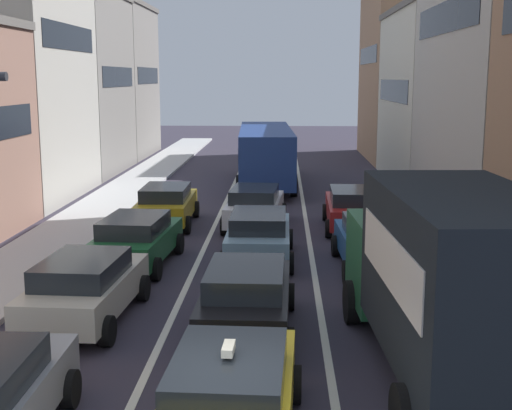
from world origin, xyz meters
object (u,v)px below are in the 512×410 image
at_px(sedan_centre_lane_second, 246,296).
at_px(wagon_left_lane_second, 85,287).
at_px(taxi_centre_lane_front, 230,397).
at_px(hatchback_centre_lane_third, 259,235).
at_px(coupe_centre_lane_fourth, 255,206).
at_px(bus_mid_queue_primary, 265,151).
at_px(sedan_right_lane_behind_truck, 374,242).
at_px(removalist_box_truck, 447,274).
at_px(sedan_left_lane_fourth, 166,204).
at_px(sedan_left_lane_third, 136,239).
at_px(wagon_right_lane_far, 353,208).

relative_size(sedan_centre_lane_second, wagon_left_lane_second, 0.99).
bearing_deg(taxi_centre_lane_front, hatchback_centre_lane_third, 1.91).
bearing_deg(coupe_centre_lane_fourth, sedan_centre_lane_second, -174.93).
distance_m(coupe_centre_lane_fourth, bus_mid_queue_primary, 9.88).
distance_m(sedan_right_lane_behind_truck, bus_mid_queue_primary, 15.78).
height_order(sedan_centre_lane_second, bus_mid_queue_primary, bus_mid_queue_primary).
xyz_separation_m(taxi_centre_lane_front, wagon_left_lane_second, (-3.64, 5.27, -0.00)).
distance_m(removalist_box_truck, coupe_centre_lane_fourth, 13.44).
relative_size(removalist_box_truck, sedan_left_lane_fourth, 1.80).
relative_size(hatchback_centre_lane_third, coupe_centre_lane_fourth, 0.98).
height_order(removalist_box_truck, sedan_left_lane_third, removalist_box_truck).
height_order(taxi_centre_lane_front, sedan_right_lane_behind_truck, taxi_centre_lane_front).
height_order(taxi_centre_lane_front, hatchback_centre_lane_third, taxi_centre_lane_front).
distance_m(hatchback_centre_lane_third, bus_mid_queue_primary, 14.55).
bearing_deg(sedan_left_lane_fourth, sedan_left_lane_third, 179.61).
relative_size(sedan_centre_lane_second, sedan_left_lane_third, 0.98).
distance_m(sedan_left_lane_third, coupe_centre_lane_fourth, 6.28).
xyz_separation_m(sedan_centre_lane_second, bus_mid_queue_primary, (-0.11, 20.42, 0.96)).
bearing_deg(hatchback_centre_lane_third, bus_mid_queue_primary, 0.88).
xyz_separation_m(sedan_centre_lane_second, sedan_right_lane_behind_truck, (3.36, 5.06, 0.00)).
distance_m(removalist_box_truck, hatchback_centre_lane_third, 8.96).
distance_m(taxi_centre_lane_front, wagon_right_lane_far, 15.43).
relative_size(wagon_right_lane_far, bus_mid_queue_primary, 0.41).
bearing_deg(sedan_left_lane_fourth, coupe_centre_lane_fourth, -95.03).
bearing_deg(sedan_left_lane_fourth, sedan_centre_lane_second, -163.00).
relative_size(wagon_left_lane_second, sedan_right_lane_behind_truck, 1.01).
xyz_separation_m(removalist_box_truck, sedan_left_lane_third, (-7.12, 7.41, -1.18)).
distance_m(sedan_left_lane_third, bus_mid_queue_primary, 15.63).
distance_m(wagon_left_lane_second, bus_mid_queue_primary, 20.20).
relative_size(hatchback_centre_lane_third, sedan_right_lane_behind_truck, 0.99).
bearing_deg(sedan_left_lane_fourth, wagon_left_lane_second, 178.37).
relative_size(taxi_centre_lane_front, wagon_left_lane_second, 1.00).
relative_size(sedan_left_lane_third, bus_mid_queue_primary, 0.42).
xyz_separation_m(removalist_box_truck, wagon_right_lane_far, (-0.37, 12.58, -1.18)).
relative_size(wagon_left_lane_second, hatchback_centre_lane_third, 1.02).
xyz_separation_m(taxi_centre_lane_front, sedan_centre_lane_second, (-0.01, 4.71, -0.00)).
height_order(coupe_centre_lane_fourth, wagon_right_lane_far, same).
bearing_deg(wagon_left_lane_second, wagon_right_lane_far, -32.27).
bearing_deg(hatchback_centre_lane_third, removalist_box_truck, -155.90).
xyz_separation_m(removalist_box_truck, wagon_left_lane_second, (-7.29, 2.78, -1.18)).
height_order(hatchback_centre_lane_third, wagon_right_lane_far, same).
distance_m(sedan_centre_lane_second, bus_mid_queue_primary, 20.45).
height_order(hatchback_centre_lane_third, sedan_left_lane_third, same).
bearing_deg(coupe_centre_lane_fourth, removalist_box_truck, -159.28).
relative_size(removalist_box_truck, taxi_centre_lane_front, 1.79).
bearing_deg(wagon_left_lane_second, sedan_right_lane_behind_truck, -54.27).
distance_m(sedan_left_lane_third, sedan_left_lane_fourth, 5.63).
xyz_separation_m(removalist_box_truck, coupe_centre_lane_fourth, (-3.90, 12.81, -1.18)).
bearing_deg(sedan_right_lane_behind_truck, removalist_box_truck, -179.45).
bearing_deg(wagon_right_lane_far, sedan_right_lane_behind_truck, -177.83).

